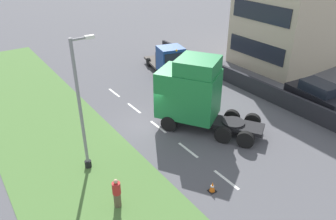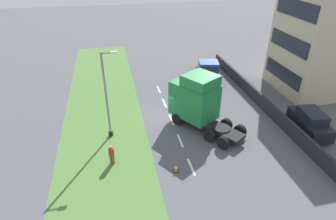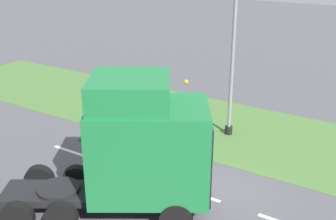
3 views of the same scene
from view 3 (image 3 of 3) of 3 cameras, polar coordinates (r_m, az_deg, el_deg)
name	(u,v)px [view 3 (image 3 of 3)]	position (r m, az deg, el deg)	size (l,w,h in m)	color
ground_plane	(215,200)	(15.20, 6.40, -12.01)	(120.00, 120.00, 0.00)	#515156
grass_verge	(274,139)	(20.14, 14.15, -3.88)	(7.00, 44.00, 0.01)	#4C7538
lane_markings	(198,194)	(15.47, 4.04, -11.29)	(0.16, 14.60, 0.00)	white
lorry_cab	(141,148)	(13.41, -3.74, -5.14)	(5.62, 6.79, 4.82)	black
lamp_post	(231,68)	(19.16, 8.58, 5.61)	(1.30, 0.36, 7.13)	black
pedestrian	(167,105)	(21.58, -0.16, 0.64)	(0.39, 0.39, 1.56)	brown
traffic_cone_lead	(84,135)	(19.73, -11.30, -3.29)	(0.36, 0.36, 0.58)	black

